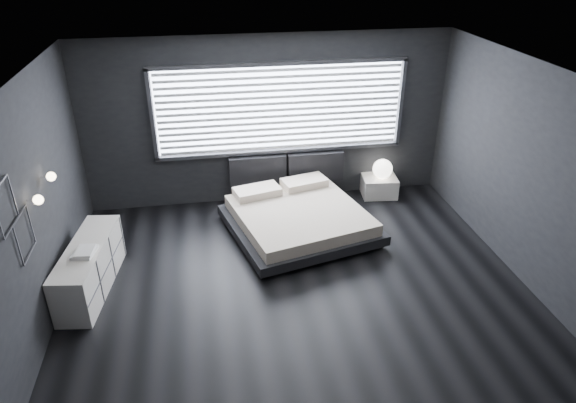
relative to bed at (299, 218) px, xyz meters
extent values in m
plane|color=black|center=(-0.28, -1.51, -0.25)|extent=(6.00, 6.00, 0.00)
plane|color=silver|center=(-0.28, -1.51, 2.55)|extent=(6.00, 6.00, 0.00)
cube|color=black|center=(-0.28, 1.24, 1.15)|extent=(6.00, 0.04, 2.80)
cube|color=black|center=(-0.28, -4.26, 1.15)|extent=(6.00, 0.04, 2.80)
cube|color=black|center=(-3.28, -1.51, 1.15)|extent=(0.04, 5.50, 2.80)
cube|color=black|center=(2.72, -1.51, 1.15)|extent=(0.04, 5.50, 2.80)
cube|color=white|center=(-0.08, 1.22, 1.36)|extent=(4.00, 0.02, 1.38)
cube|color=#47474C|center=(-2.12, 1.19, 1.36)|extent=(0.06, 0.08, 1.48)
cube|color=#47474C|center=(1.96, 1.19, 1.36)|extent=(0.06, 0.08, 1.48)
cube|color=#47474C|center=(-0.08, 1.19, 2.09)|extent=(4.14, 0.08, 0.06)
cube|color=#47474C|center=(-0.08, 1.19, 0.63)|extent=(4.14, 0.08, 0.06)
cube|color=white|center=(-0.08, 1.16, 1.36)|extent=(3.94, 0.03, 1.32)
cube|color=black|center=(-0.49, 1.13, 0.32)|extent=(0.96, 0.16, 0.52)
cube|color=black|center=(0.51, 1.13, 0.32)|extent=(0.96, 0.16, 0.52)
cylinder|color=silver|center=(-3.23, -1.46, 1.35)|extent=(0.10, 0.02, 0.02)
sphere|color=#FFE5B7|center=(-3.16, -1.46, 1.35)|extent=(0.11, 0.11, 0.11)
cylinder|color=silver|center=(-3.23, -0.86, 1.35)|extent=(0.10, 0.02, 0.02)
sphere|color=#FFE5B7|center=(-3.16, -0.86, 1.35)|extent=(0.11, 0.11, 0.11)
cube|color=#47474C|center=(-3.25, -2.06, 1.37)|extent=(0.01, 0.46, 0.02)
cube|color=#47474C|center=(-3.25, -1.83, 1.60)|extent=(0.01, 0.02, 0.46)
cube|color=#47474C|center=(-3.25, -1.81, 1.36)|extent=(0.01, 0.46, 0.02)
cube|color=#47474C|center=(-3.25, -1.81, 0.90)|extent=(0.01, 0.46, 0.02)
cube|color=#47474C|center=(-3.25, -1.58, 1.13)|extent=(0.01, 0.02, 0.46)
cube|color=#47474C|center=(-3.25, -2.04, 1.13)|extent=(0.01, 0.02, 0.46)
cube|color=black|center=(-0.66, -1.02, -0.21)|extent=(0.13, 0.13, 0.07)
cube|color=black|center=(1.06, -0.59, -0.21)|extent=(0.13, 0.13, 0.07)
cube|color=black|center=(-1.04, 0.52, -0.21)|extent=(0.13, 0.13, 0.07)
cube|color=black|center=(0.68, 0.94, -0.21)|extent=(0.13, 0.13, 0.07)
cube|color=black|center=(0.01, -0.04, -0.10)|extent=(2.45, 2.38, 0.15)
cube|color=#B6A791|center=(0.01, -0.04, 0.07)|extent=(2.20, 2.20, 0.19)
cube|color=beige|center=(-0.57, 0.56, 0.22)|extent=(0.80, 0.55, 0.12)
cube|color=beige|center=(0.24, 0.77, 0.22)|extent=(0.80, 0.55, 0.12)
cube|color=silver|center=(1.64, 0.99, -0.07)|extent=(0.64, 0.56, 0.35)
sphere|color=white|center=(1.66, 0.97, 0.27)|extent=(0.34, 0.34, 0.34)
cube|color=silver|center=(-2.93, -0.94, 0.08)|extent=(0.67, 1.66, 0.64)
cube|color=#47474C|center=(-2.70, -0.97, 0.08)|extent=(0.23, 1.58, 0.62)
cube|color=white|center=(-2.90, -1.11, 0.42)|extent=(0.31, 0.36, 0.04)
cube|color=white|center=(-2.89, -1.13, 0.45)|extent=(0.24, 0.30, 0.03)
camera|label=1|loc=(-1.33, -6.75, 3.94)|focal=32.00mm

